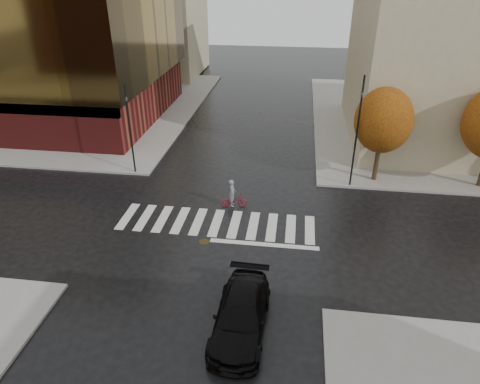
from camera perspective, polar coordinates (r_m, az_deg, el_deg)
The scene contains 13 objects.
ground at distance 25.08m, azimuth -3.38°, elevation -4.74°, with size 120.00×120.00×0.00m, color black.
sidewalk_nw at distance 50.51m, azimuth -23.04°, elevation 10.61°, with size 30.00×30.00×0.15m, color gray.
sidewalk_ne at distance 46.80m, azimuth 28.60°, elevation 8.08°, with size 30.00×30.00×0.15m, color gray.
crosswalk at distance 25.48m, azimuth -3.17°, elevation -4.12°, with size 12.00×3.00×0.01m, color silver.
office_glass at distance 46.96m, azimuth -27.94°, elevation 18.82°, with size 27.00×19.00×16.00m.
building_ne_tan at distance 39.88m, azimuth 27.93°, elevation 18.89°, with size 16.00×16.00×18.00m, color tan.
tree_ne_a at distance 29.98m, azimuth 18.59°, elevation 9.02°, with size 3.80×3.80×6.50m.
sedan at distance 18.48m, azimuth 0.13°, elevation -16.08°, with size 2.13×5.25×1.52m, color black.
cyclist at distance 26.74m, azimuth -0.93°, elevation -0.78°, with size 1.74×0.85×1.90m.
traffic_light_nw at distance 30.83m, azimuth -14.53°, elevation 8.64°, with size 0.16×0.13×6.40m.
traffic_light_ne at distance 28.67m, azimuth 15.44°, elevation 8.56°, with size 0.16×0.19×7.48m.
fire_hydrant at distance 36.20m, azimuth -16.17°, elevation 6.02°, with size 0.26×0.26×0.73m.
manhole at distance 23.92m, azimuth -4.80°, elevation -6.61°, with size 0.60×0.60×0.01m, color #443818.
Camera 1 is at (4.30, -20.53, 13.74)m, focal length 32.00 mm.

